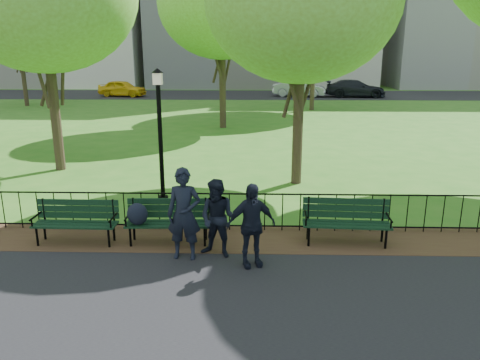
{
  "coord_description": "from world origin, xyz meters",
  "views": [
    {
      "loc": [
        1.11,
        -7.99,
        4.01
      ],
      "look_at": [
        0.85,
        1.5,
        1.34
      ],
      "focal_mm": 35.0,
      "sensor_mm": 36.0,
      "label": 1
    }
  ],
  "objects_px": {
    "tree_far_c": "(222,4)",
    "lamppost": "(160,131)",
    "park_bench_right_a": "(346,217)",
    "park_bench_main": "(154,215)",
    "park_bench_left_a": "(76,217)",
    "taxi": "(122,88)",
    "person_right": "(251,225)",
    "sedan_silver": "(299,88)",
    "tree_far_w": "(16,15)",
    "person_left": "(184,214)",
    "person_mid": "(218,219)",
    "sedan_dark": "(355,88)"
  },
  "relations": [
    {
      "from": "person_right",
      "to": "person_left",
      "type": "bearing_deg",
      "value": 148.54
    },
    {
      "from": "park_bench_left_a",
      "to": "sedan_silver",
      "type": "bearing_deg",
      "value": 77.36
    },
    {
      "from": "park_bench_main",
      "to": "person_mid",
      "type": "relative_size",
      "value": 1.15
    },
    {
      "from": "park_bench_main",
      "to": "person_right",
      "type": "height_order",
      "value": "person_right"
    },
    {
      "from": "park_bench_right_a",
      "to": "taxi",
      "type": "distance_m",
      "value": 34.42
    },
    {
      "from": "park_bench_right_a",
      "to": "person_right",
      "type": "height_order",
      "value": "person_right"
    },
    {
      "from": "park_bench_right_a",
      "to": "sedan_silver",
      "type": "distance_m",
      "value": 32.02
    },
    {
      "from": "park_bench_main",
      "to": "person_left",
      "type": "height_order",
      "value": "person_left"
    },
    {
      "from": "park_bench_main",
      "to": "lamppost",
      "type": "bearing_deg",
      "value": 95.64
    },
    {
      "from": "park_bench_main",
      "to": "lamppost",
      "type": "height_order",
      "value": "lamppost"
    },
    {
      "from": "person_left",
      "to": "sedan_silver",
      "type": "height_order",
      "value": "person_left"
    },
    {
      "from": "park_bench_main",
      "to": "person_mid",
      "type": "bearing_deg",
      "value": -24.65
    },
    {
      "from": "park_bench_right_a",
      "to": "tree_far_w",
      "type": "height_order",
      "value": "tree_far_w"
    },
    {
      "from": "tree_far_w",
      "to": "taxi",
      "type": "height_order",
      "value": "tree_far_w"
    },
    {
      "from": "park_bench_right_a",
      "to": "tree_far_c",
      "type": "relative_size",
      "value": 0.21
    },
    {
      "from": "taxi",
      "to": "sedan_silver",
      "type": "distance_m",
      "value": 15.41
    },
    {
      "from": "park_bench_main",
      "to": "person_left",
      "type": "bearing_deg",
      "value": -44.9
    },
    {
      "from": "person_mid",
      "to": "taxi",
      "type": "distance_m",
      "value": 34.19
    },
    {
      "from": "person_right",
      "to": "tree_far_w",
      "type": "bearing_deg",
      "value": 104.36
    },
    {
      "from": "person_right",
      "to": "taxi",
      "type": "distance_m",
      "value": 34.78
    },
    {
      "from": "person_right",
      "to": "taxi",
      "type": "height_order",
      "value": "person_right"
    },
    {
      "from": "person_right",
      "to": "sedan_silver",
      "type": "distance_m",
      "value": 33.36
    },
    {
      "from": "park_bench_left_a",
      "to": "taxi",
      "type": "height_order",
      "value": "taxi"
    },
    {
      "from": "park_bench_main",
      "to": "lamppost",
      "type": "distance_m",
      "value": 3.14
    },
    {
      "from": "sedan_silver",
      "to": "tree_far_c",
      "type": "bearing_deg",
      "value": 170.64
    },
    {
      "from": "tree_far_w",
      "to": "sedan_dark",
      "type": "distance_m",
      "value": 26.88
    },
    {
      "from": "lamppost",
      "to": "sedan_silver",
      "type": "bearing_deg",
      "value": 77.59
    },
    {
      "from": "sedan_silver",
      "to": "park_bench_main",
      "type": "bearing_deg",
      "value": 178.34
    },
    {
      "from": "tree_far_c",
      "to": "sedan_dark",
      "type": "distance_m",
      "value": 20.21
    },
    {
      "from": "person_mid",
      "to": "sedan_dark",
      "type": "distance_m",
      "value": 33.77
    },
    {
      "from": "lamppost",
      "to": "person_left",
      "type": "height_order",
      "value": "lamppost"
    },
    {
      "from": "person_right",
      "to": "sedan_silver",
      "type": "bearing_deg",
      "value": 64.77
    },
    {
      "from": "park_bench_right_a",
      "to": "park_bench_main",
      "type": "bearing_deg",
      "value": -174.46
    },
    {
      "from": "park_bench_right_a",
      "to": "sedan_dark",
      "type": "distance_m",
      "value": 32.38
    },
    {
      "from": "park_bench_left_a",
      "to": "sedan_dark",
      "type": "height_order",
      "value": "sedan_dark"
    },
    {
      "from": "park_bench_left_a",
      "to": "sedan_silver",
      "type": "height_order",
      "value": "sedan_silver"
    },
    {
      "from": "person_right",
      "to": "sedan_dark",
      "type": "xyz_separation_m",
      "value": [
        8.83,
        32.82,
        -0.08
      ]
    },
    {
      "from": "lamppost",
      "to": "person_left",
      "type": "relative_size",
      "value": 1.94
    },
    {
      "from": "park_bench_main",
      "to": "person_mid",
      "type": "distance_m",
      "value": 1.52
    },
    {
      "from": "park_bench_right_a",
      "to": "sedan_dark",
      "type": "relative_size",
      "value": 0.37
    },
    {
      "from": "park_bench_right_a",
      "to": "lamppost",
      "type": "xyz_separation_m",
      "value": [
        -4.42,
        2.68,
        1.34
      ]
    },
    {
      "from": "tree_far_c",
      "to": "person_mid",
      "type": "distance_m",
      "value": 16.84
    },
    {
      "from": "person_right",
      "to": "sedan_dark",
      "type": "height_order",
      "value": "person_right"
    },
    {
      "from": "person_mid",
      "to": "sedan_dark",
      "type": "xyz_separation_m",
      "value": [
        9.48,
        32.41,
        -0.05
      ]
    },
    {
      "from": "person_left",
      "to": "lamppost",
      "type": "bearing_deg",
      "value": 110.91
    },
    {
      "from": "lamppost",
      "to": "person_mid",
      "type": "height_order",
      "value": "lamppost"
    },
    {
      "from": "park_bench_main",
      "to": "sedan_dark",
      "type": "height_order",
      "value": "sedan_dark"
    },
    {
      "from": "tree_far_c",
      "to": "lamppost",
      "type": "bearing_deg",
      "value": -93.91
    },
    {
      "from": "park_bench_right_a",
      "to": "tree_far_c",
      "type": "distance_m",
      "value": 16.56
    },
    {
      "from": "park_bench_main",
      "to": "tree_far_w",
      "type": "height_order",
      "value": "tree_far_w"
    }
  ]
}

